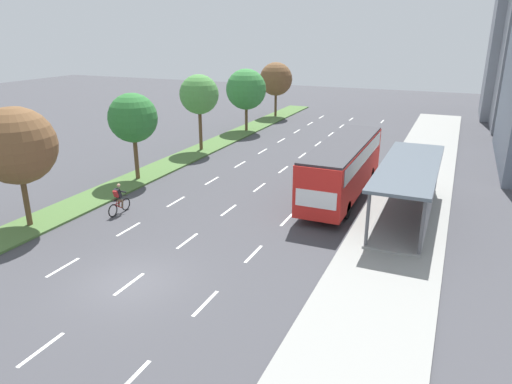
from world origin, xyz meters
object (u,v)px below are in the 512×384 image
cyclist (119,200)px  median_tree_fifth (276,79)px  median_tree_third (199,95)px  bus_shelter (413,186)px  median_tree_nearest (17,146)px  median_tree_fourth (246,89)px  median_tree_second (133,118)px  bus (343,163)px

cyclist → median_tree_fifth: bearing=95.6°
median_tree_third → median_tree_fifth: (-0.14, 17.59, -0.35)m
median_tree_fifth → bus_shelter: bearing=-55.6°
median_tree_nearest → median_tree_fourth: 26.38m
bus_shelter → cyclist: 15.92m
median_tree_second → median_tree_third: 8.81m
median_tree_second → median_tree_nearest: bearing=-91.3°
bus_shelter → median_tree_nearest: (-17.93, -8.96, 2.42)m
cyclist → median_tree_fourth: median_tree_fourth is taller
median_tree_third → median_tree_fifth: size_ratio=1.01×
bus_shelter → median_tree_nearest: bearing=-153.4°
median_tree_fourth → median_tree_second: bearing=-90.1°
bus_shelter → median_tree_second: size_ratio=1.80×
cyclist → median_tree_fourth: (-2.83, 23.05, 3.36)m
median_tree_third → median_tree_second: bearing=-89.2°
cyclist → median_tree_fifth: median_tree_fifth is taller
median_tree_fourth → median_tree_fifth: median_tree_fifth is taller
bus → median_tree_third: 15.25m
median_tree_fourth → bus_shelter: bearing=-44.6°
median_tree_nearest → median_tree_second: size_ratio=1.06×
cyclist → median_tree_third: (-2.99, 14.25, 3.89)m
median_tree_second → median_tree_third: size_ratio=0.93×
bus_shelter → median_tree_third: bearing=154.2°
bus → median_tree_fifth: bearing=119.7°
bus_shelter → median_tree_fifth: bearing=124.4°
bus_shelter → bus: bearing=153.2°
median_tree_third → median_tree_fifth: 17.59m
bus → bus_shelter: bearing=-26.8°
bus → median_tree_fifth: 27.77m
bus_shelter → cyclist: size_ratio=5.67×
bus_shelter → median_tree_fourth: (-17.68, 17.42, 2.28)m
bus_shelter → median_tree_nearest: median_tree_nearest is taller
median_tree_nearest → median_tree_second: (0.20, 8.79, -0.07)m
median_tree_nearest → median_tree_third: 17.59m
bus → median_tree_fifth: size_ratio=1.86×
median_tree_fourth → cyclist: bearing=-83.0°
median_tree_second → median_tree_fifth: 26.38m
bus_shelter → median_tree_third: (-17.84, 8.63, 2.81)m
median_tree_nearest → cyclist: bearing=47.3°
median_tree_second → median_tree_third: bearing=90.8°
bus_shelter → median_tree_nearest: 20.19m
bus → median_tree_second: bearing=-170.2°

